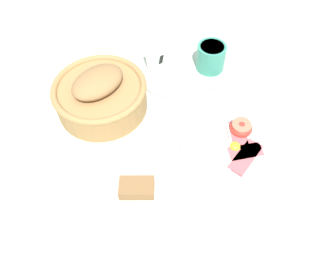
% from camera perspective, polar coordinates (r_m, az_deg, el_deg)
% --- Properties ---
extents(ground_plane, '(3.00, 3.00, 0.00)m').
position_cam_1_polar(ground_plane, '(0.74, 8.32, -3.36)').
color(ground_plane, '#B7CCB7').
extents(breakfast_plate, '(0.26, 0.26, 0.04)m').
position_cam_1_polar(breakfast_plate, '(0.75, 12.17, -1.86)').
color(breakfast_plate, silver).
rests_on(breakfast_plate, ground_plane).
extents(bread_plate, '(0.17, 0.17, 0.04)m').
position_cam_1_polar(bread_plate, '(0.68, -5.24, -10.22)').
color(bread_plate, silver).
rests_on(bread_plate, ground_plane).
extents(sugar_cup, '(0.08, 0.08, 0.07)m').
position_cam_1_polar(sugar_cup, '(0.90, 7.49, 13.32)').
color(sugar_cup, '#337F6B').
rests_on(sugar_cup, ground_plane).
extents(bread_basket, '(0.22, 0.22, 0.11)m').
position_cam_1_polar(bread_basket, '(0.80, -11.67, 6.90)').
color(bread_basket, olive).
rests_on(bread_basket, ground_plane).
extents(number_card, '(0.06, 0.05, 0.07)m').
position_cam_1_polar(number_card, '(0.89, -1.70, 13.23)').
color(number_card, white).
rests_on(number_card, ground_plane).
extents(teaspoon_by_saucer, '(0.03, 0.19, 0.01)m').
position_cam_1_polar(teaspoon_by_saucer, '(0.77, -0.40, 1.31)').
color(teaspoon_by_saucer, silver).
rests_on(teaspoon_by_saucer, ground_plane).
extents(teaspoon_near_cup, '(0.12, 0.17, 0.01)m').
position_cam_1_polar(teaspoon_near_cup, '(0.84, 0.02, 6.86)').
color(teaspoon_near_cup, silver).
rests_on(teaspoon_near_cup, ground_plane).
extents(teaspoon_stray, '(0.19, 0.06, 0.01)m').
position_cam_1_polar(teaspoon_stray, '(0.89, 10.27, 9.11)').
color(teaspoon_stray, silver).
rests_on(teaspoon_stray, ground_plane).
extents(fork_on_cloth, '(0.18, 0.06, 0.01)m').
position_cam_1_polar(fork_on_cloth, '(0.67, 10.92, -15.39)').
color(fork_on_cloth, silver).
rests_on(fork_on_cloth, ground_plane).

